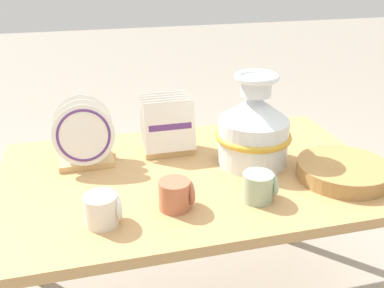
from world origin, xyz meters
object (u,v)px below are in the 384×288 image
dish_rack_square_plates (167,130)px  wicker_charger_stack (343,171)px  ceramic_vase (254,127)px  mug_sage_glaze (259,187)px  mug_terracotta_glaze (176,194)px  mug_cream_glaze (103,210)px  dish_rack_round_plates (84,140)px

dish_rack_square_plates → wicker_charger_stack: bearing=-35.0°
ceramic_vase → mug_sage_glaze: bearing=-107.1°
ceramic_vase → mug_terracotta_glaze: bearing=-145.3°
wicker_charger_stack → mug_terracotta_glaze: (-0.60, -0.04, 0.02)m
ceramic_vase → mug_terracotta_glaze: (-0.34, -0.24, -0.09)m
mug_terracotta_glaze → mug_cream_glaze: size_ratio=1.00×
ceramic_vase → dish_rack_square_plates: 0.34m
dish_rack_square_plates → mug_sage_glaze: (0.20, -0.44, -0.04)m
dish_rack_round_plates → wicker_charger_stack: 0.91m
dish_rack_round_plates → mug_cream_glaze: 0.41m
ceramic_vase → mug_cream_glaze: size_ratio=3.17×
dish_rack_square_plates → mug_sage_glaze: bearing=-65.2°
dish_rack_round_plates → wicker_charger_stack: bearing=-21.5°
dish_rack_square_plates → mug_cream_glaze: 0.53m
dish_rack_square_plates → ceramic_vase: bearing=-33.1°
wicker_charger_stack → mug_terracotta_glaze: mug_terracotta_glaze is taller
dish_rack_round_plates → wicker_charger_stack: size_ratio=0.75×
dish_rack_round_plates → mug_terracotta_glaze: (0.25, -0.38, -0.05)m
mug_cream_glaze → mug_terracotta_glaze: bearing=7.8°
dish_rack_square_plates → wicker_charger_stack: 0.66m
dish_rack_square_plates → mug_cream_glaze: dish_rack_square_plates is taller
ceramic_vase → mug_terracotta_glaze: size_ratio=3.17×
mug_cream_glaze → mug_sage_glaze: 0.48m
mug_sage_glaze → dish_rack_round_plates: bearing=142.5°
dish_rack_square_plates → mug_terracotta_glaze: bearing=-98.2°
wicker_charger_stack → mug_terracotta_glaze: 0.60m
dish_rack_round_plates → dish_rack_square_plates: bearing=7.6°
ceramic_vase → mug_cream_glaze: bearing=-154.6°
dish_rack_round_plates → mug_terracotta_glaze: dish_rack_round_plates is taller
dish_rack_square_plates → wicker_charger_stack: size_ratio=0.68×
dish_rack_round_plates → dish_rack_square_plates: dish_rack_round_plates is taller
ceramic_vase → mug_sage_glaze: size_ratio=3.17×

